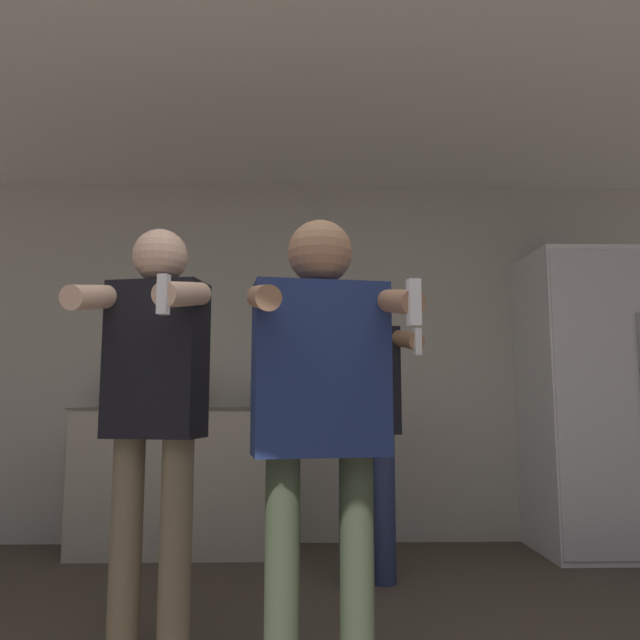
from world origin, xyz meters
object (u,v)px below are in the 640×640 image
bottle_dark_rum (199,392)px  person_man_side (154,394)px  bottle_short_whiskey (173,390)px  bottle_amber_bourbon (256,392)px  bottle_clear_vodka (146,395)px  person_spectator_back (367,415)px  refrigerator (582,401)px  person_woman_foreground (321,396)px  bottle_red_label (108,387)px

bottle_dark_rum → person_man_side: bearing=-86.2°
bottle_short_whiskey → bottle_amber_bourbon: bottle_short_whiskey is taller
bottle_clear_vodka → person_spectator_back: (1.41, -0.79, -0.12)m
person_man_side → bottle_amber_bourbon: bearing=81.3°
refrigerator → person_man_side: bearing=-146.5°
bottle_dark_rum → person_man_side: person_man_side is taller
person_woman_foreground → person_spectator_back: person_woman_foreground is taller
bottle_dark_rum → bottle_amber_bourbon: bearing=0.0°
refrigerator → person_man_side: size_ratio=1.17×
bottle_clear_vodka → person_spectator_back: size_ratio=0.15×
person_woman_foreground → refrigerator: bearing=47.7°
refrigerator → bottle_short_whiskey: (-2.72, 0.14, 0.07)m
bottle_clear_vodka → bottle_dark_rum: bottle_dark_rum is taller
bottle_amber_bourbon → person_man_side: person_man_side is taller
bottle_clear_vodka → bottle_amber_bourbon: bearing=-0.0°
bottle_red_label → person_woman_foreground: person_woman_foreground is taller
bottle_dark_rum → person_man_side: (0.11, -1.75, -0.03)m
refrigerator → bottle_dark_rum: size_ratio=7.58×
bottle_clear_vodka → person_woman_foreground: person_woman_foreground is taller
bottle_dark_rum → person_woman_foreground: 2.23m
refrigerator → bottle_dark_rum: refrigerator is taller
bottle_dark_rum → bottle_red_label: bearing=180.0°
bottle_short_whiskey → person_spectator_back: person_spectator_back is taller
refrigerator → person_man_side: refrigerator is taller
refrigerator → person_spectator_back: (-1.49, -0.65, -0.08)m
bottle_dark_rum → person_spectator_back: bearing=-36.9°
bottle_dark_rum → person_spectator_back: person_spectator_back is taller
person_man_side → person_woman_foreground: bearing=-28.4°
bottle_red_label → bottle_amber_bourbon: (0.99, -0.00, -0.03)m
person_woman_foreground → person_man_side: size_ratio=0.96×
person_man_side → person_spectator_back: bearing=45.4°
bottle_red_label → person_man_side: size_ratio=0.20×
bottle_short_whiskey → person_spectator_back: (1.23, -0.79, -0.15)m
person_man_side → bottle_dark_rum: bearing=93.8°
bottle_dark_rum → person_woman_foreground: size_ratio=0.16×
person_spectator_back → refrigerator: bearing=23.7°
bottle_amber_bourbon → person_man_side: (-0.27, -1.75, -0.03)m
bottle_short_whiskey → bottle_red_label: size_ratio=0.90×
bottle_red_label → bottle_amber_bourbon: 0.99m
refrigerator → person_woman_foreground: size_ratio=1.21×
bottle_amber_bourbon → person_woman_foreground: size_ratio=0.16×
bottle_clear_vodka → bottle_dark_rum: 0.36m
bottle_short_whiskey → bottle_dark_rum: (0.18, -0.00, -0.01)m
bottle_dark_rum → person_woman_foreground: (0.76, -2.10, -0.04)m
refrigerator → bottle_amber_bourbon: refrigerator is taller
bottle_red_label → person_man_side: bearing=-67.4°
refrigerator → bottle_red_label: size_ratio=5.76×
refrigerator → bottle_dark_rum: 2.55m
bottle_clear_vodka → bottle_red_label: bottle_red_label is taller
refrigerator → bottle_dark_rum: bearing=176.9°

